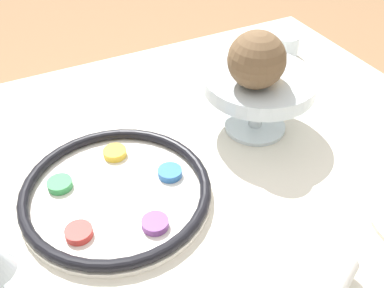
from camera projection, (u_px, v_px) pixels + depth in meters
The scene contains 5 objects.
seder_plate at pixel (116, 192), 0.80m from camera, with size 0.34×0.34×0.03m.
fruit_stand at pixel (259, 87), 0.91m from camera, with size 0.23×0.23×0.13m.
orange_fruit at pixel (262, 61), 0.85m from camera, with size 0.09×0.09×0.09m.
coconut at pixel (257, 60), 0.83m from camera, with size 0.11×0.11×0.11m.
cup_near at pixel (285, 46), 1.20m from camera, with size 0.08×0.08×0.06m.
Camera 1 is at (-0.26, -0.54, 1.32)m, focal length 42.00 mm.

